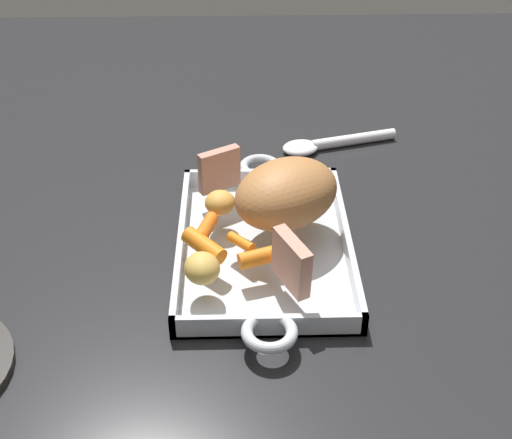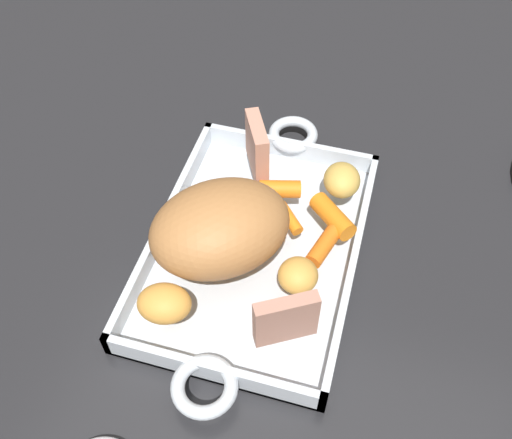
# 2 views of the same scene
# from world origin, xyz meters

# --- Properties ---
(ground_plane) EXTENTS (1.96, 1.96, 0.00)m
(ground_plane) POSITION_xyz_m (0.00, 0.00, 0.00)
(ground_plane) COLOR #232326
(roasting_dish) EXTENTS (0.44, 0.24, 0.03)m
(roasting_dish) POSITION_xyz_m (0.00, 0.00, 0.01)
(roasting_dish) COLOR silver
(roasting_dish) RESTS_ON ground_plane
(pork_roast) EXTENTS (0.19, 0.20, 0.09)m
(pork_roast) POSITION_xyz_m (0.03, -0.03, 0.08)
(pork_roast) COLOR #B07440
(pork_roast) RESTS_ON roasting_dish
(roast_slice_thick) EXTENTS (0.05, 0.06, 0.07)m
(roast_slice_thick) POSITION_xyz_m (0.12, 0.06, 0.07)
(roast_slice_thick) COLOR tan
(roast_slice_thick) RESTS_ON roasting_dish
(roast_slice_outer) EXTENTS (0.07, 0.05, 0.07)m
(roast_slice_outer) POSITION_xyz_m (-0.11, -0.03, 0.07)
(roast_slice_outer) COLOR tan
(roast_slice_outer) RESTS_ON roasting_dish
(baby_carrot_southeast) EXTENTS (0.04, 0.06, 0.02)m
(baby_carrot_southeast) POSITION_xyz_m (-0.07, 0.01, 0.04)
(baby_carrot_southeast) COLOR orange
(baby_carrot_southeast) RESTS_ON roasting_dish
(baby_carrot_southwest) EXTENTS (0.06, 0.06, 0.03)m
(baby_carrot_southwest) POSITION_xyz_m (-0.04, 0.08, 0.05)
(baby_carrot_southwest) COLOR orange
(baby_carrot_southwest) RESTS_ON roasting_dish
(baby_carrot_northwest) EXTENTS (0.06, 0.03, 0.02)m
(baby_carrot_northwest) POSITION_xyz_m (0.00, 0.08, 0.04)
(baby_carrot_northwest) COLOR orange
(baby_carrot_northwest) RESTS_ON roasting_dish
(baby_carrot_long) EXTENTS (0.04, 0.04, 0.02)m
(baby_carrot_long) POSITION_xyz_m (-0.03, 0.03, 0.04)
(baby_carrot_long) COLOR orange
(baby_carrot_long) RESTS_ON roasting_dish
(potato_golden_large) EXTENTS (0.06, 0.06, 0.04)m
(potato_golden_large) POSITION_xyz_m (-0.10, 0.08, 0.05)
(potato_golden_large) COLOR gold
(potato_golden_large) RESTS_ON roasting_dish
(potato_golden_small) EXTENTS (0.06, 0.06, 0.04)m
(potato_golden_small) POSITION_xyz_m (0.12, -0.06, 0.05)
(potato_golden_small) COLOR gold
(potato_golden_small) RESTS_ON roasting_dish
(potato_whole) EXTENTS (0.05, 0.05, 0.03)m
(potato_whole) POSITION_xyz_m (0.05, 0.06, 0.05)
(potato_whole) COLOR gold
(potato_whole) RESTS_ON roasting_dish
(serving_spoon) EXTENTS (0.09, 0.21, 0.02)m
(serving_spoon) POSITION_xyz_m (0.29, -0.12, 0.01)
(serving_spoon) COLOR white
(serving_spoon) RESTS_ON ground_plane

